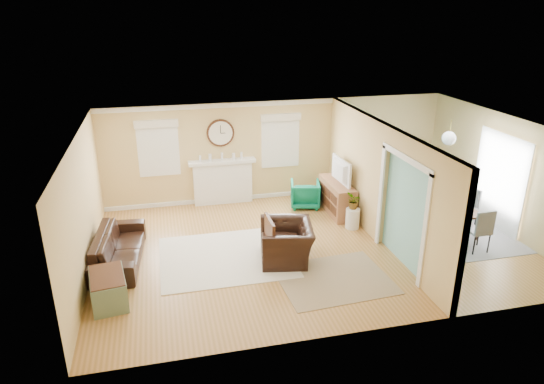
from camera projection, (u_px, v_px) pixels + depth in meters
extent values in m
plane|color=olive|center=(311.00, 246.00, 10.45)|extent=(9.00, 9.00, 0.00)
cube|color=tan|center=(278.00, 150.00, 12.70)|extent=(9.00, 0.02, 2.60)
cube|color=tan|center=(375.00, 259.00, 7.25)|extent=(9.00, 0.02, 2.60)
cube|color=tan|center=(82.00, 209.00, 9.01)|extent=(0.02, 6.00, 2.60)
cube|color=tan|center=(503.00, 173.00, 10.94)|extent=(0.02, 6.00, 2.60)
cube|color=white|center=(315.00, 128.00, 9.51)|extent=(9.00, 6.00, 0.02)
cube|color=tan|center=(355.00, 164.00, 11.57)|extent=(0.12, 3.20, 2.60)
cube|color=tan|center=(446.00, 234.00, 8.03)|extent=(0.12, 1.00, 2.60)
cube|color=tan|center=(411.00, 148.00, 8.90)|extent=(0.12, 1.80, 0.40)
cube|color=white|center=(381.00, 196.00, 10.18)|extent=(0.04, 0.12, 2.20)
cube|color=white|center=(425.00, 233.00, 8.54)|extent=(0.04, 0.12, 2.20)
cube|color=white|center=(406.00, 158.00, 8.96)|extent=(0.04, 1.92, 0.12)
cube|color=#82C3C4|center=(383.00, 183.00, 10.31)|extent=(0.02, 6.00, 2.60)
cube|color=white|center=(223.00, 183.00, 12.54)|extent=(1.50, 0.24, 1.10)
cube|color=white|center=(222.00, 162.00, 12.30)|extent=(1.70, 0.30, 0.08)
cube|color=black|center=(222.00, 183.00, 12.65)|extent=(0.85, 0.02, 0.75)
cube|color=gold|center=(223.00, 188.00, 12.58)|extent=(0.85, 0.02, 0.62)
cylinder|color=#4A2612|center=(220.00, 133.00, 12.15)|extent=(0.70, 0.06, 0.70)
cylinder|color=silver|center=(221.00, 133.00, 12.12)|extent=(0.60, 0.01, 0.60)
cube|color=black|center=(220.00, 129.00, 12.08)|extent=(0.02, 0.01, 0.20)
cube|color=black|center=(223.00, 133.00, 12.13)|extent=(0.12, 0.01, 0.02)
cube|color=white|center=(158.00, 148.00, 11.94)|extent=(0.90, 0.03, 1.30)
cube|color=white|center=(158.00, 149.00, 11.91)|extent=(1.00, 0.04, 1.40)
cube|color=silver|center=(156.00, 124.00, 11.65)|extent=(1.05, 0.10, 0.18)
cube|color=white|center=(280.00, 141.00, 12.60)|extent=(0.90, 0.03, 1.30)
cube|color=white|center=(280.00, 141.00, 12.58)|extent=(1.00, 0.04, 1.40)
cube|color=silver|center=(281.00, 117.00, 12.31)|extent=(1.05, 0.10, 0.18)
cube|color=white|center=(500.00, 181.00, 11.01)|extent=(0.03, 1.60, 2.10)
cube|color=white|center=(499.00, 182.00, 11.00)|extent=(0.03, 1.70, 2.20)
cylinder|color=gold|center=(450.00, 127.00, 10.21)|extent=(0.02, 0.02, 0.30)
sphere|color=white|center=(449.00, 138.00, 10.30)|extent=(0.30, 0.30, 0.30)
cube|color=silver|center=(226.00, 257.00, 9.97)|extent=(2.67, 2.32, 0.01)
cube|color=#997E5D|center=(334.00, 279.00, 9.17)|extent=(2.15, 1.80, 0.01)
cube|color=gray|center=(441.00, 227.00, 11.29)|extent=(2.57, 3.21, 0.01)
imported|color=black|center=(119.00, 247.00, 9.69)|extent=(1.03, 2.24, 0.64)
imported|color=black|center=(287.00, 242.00, 9.77)|extent=(1.22, 1.33, 0.76)
imported|color=#0A6550|center=(305.00, 194.00, 12.38)|extent=(0.87, 0.89, 0.67)
cube|color=slate|center=(108.00, 289.00, 8.37)|extent=(0.70, 1.01, 0.52)
cube|color=#4A2612|center=(107.00, 276.00, 8.27)|extent=(0.67, 0.96, 0.02)
cube|color=brown|center=(337.00, 198.00, 11.98)|extent=(0.48, 1.44, 0.80)
cube|color=#4A2612|center=(334.00, 199.00, 11.48)|extent=(0.01, 0.38, 0.22)
cube|color=#4A2612|center=(333.00, 210.00, 11.57)|extent=(0.01, 0.38, 0.22)
cube|color=#4A2612|center=(328.00, 193.00, 11.87)|extent=(0.01, 0.38, 0.22)
cube|color=#4A2612|center=(327.00, 203.00, 11.97)|extent=(0.01, 0.38, 0.22)
cube|color=#4A2612|center=(322.00, 187.00, 12.26)|extent=(0.01, 0.38, 0.22)
cube|color=#4A2612|center=(322.00, 197.00, 12.36)|extent=(0.01, 0.38, 0.22)
imported|color=black|center=(337.00, 171.00, 11.72)|extent=(0.18, 1.04, 0.60)
cylinder|color=white|center=(353.00, 218.00, 11.20)|extent=(0.32, 0.32, 0.48)
imported|color=#337F33|center=(354.00, 201.00, 11.04)|extent=(0.43, 0.45, 0.39)
imported|color=#4A2612|center=(443.00, 216.00, 11.18)|extent=(1.09, 1.81, 0.61)
cube|color=gray|center=(421.00, 194.00, 12.15)|extent=(0.45, 0.45, 0.05)
cube|color=gray|center=(422.00, 185.00, 12.07)|extent=(0.39, 0.11, 0.47)
cylinder|color=black|center=(421.00, 199.00, 12.43)|extent=(0.03, 0.03, 0.39)
cylinder|color=black|center=(430.00, 203.00, 12.15)|extent=(0.03, 0.03, 0.39)
cylinder|color=black|center=(411.00, 201.00, 12.31)|extent=(0.03, 0.03, 0.39)
cylinder|color=black|center=(419.00, 205.00, 12.04)|extent=(0.03, 0.03, 0.39)
cube|color=gray|center=(478.00, 231.00, 10.09)|extent=(0.43, 0.43, 0.05)
cube|color=gray|center=(480.00, 220.00, 10.00)|extent=(0.43, 0.05, 0.51)
cylinder|color=black|center=(474.00, 246.00, 9.98)|extent=(0.03, 0.03, 0.43)
cylinder|color=black|center=(464.00, 238.00, 10.29)|extent=(0.03, 0.03, 0.43)
cylinder|color=black|center=(489.00, 244.00, 10.06)|extent=(0.03, 0.03, 0.43)
cylinder|color=black|center=(478.00, 237.00, 10.37)|extent=(0.03, 0.03, 0.43)
cube|color=white|center=(420.00, 213.00, 11.04)|extent=(0.46, 0.46, 0.05)
cube|color=white|center=(421.00, 204.00, 10.96)|extent=(0.14, 0.38, 0.45)
cylinder|color=black|center=(409.00, 221.00, 11.18)|extent=(0.03, 0.03, 0.38)
cylinder|color=black|center=(419.00, 218.00, 11.31)|extent=(0.03, 0.03, 0.38)
cylinder|color=black|center=(418.00, 226.00, 10.93)|extent=(0.03, 0.03, 0.38)
cylinder|color=black|center=(429.00, 223.00, 11.05)|extent=(0.03, 0.03, 0.38)
cube|color=gray|center=(467.00, 208.00, 11.33)|extent=(0.48, 0.48, 0.05)
cube|color=gray|center=(469.00, 199.00, 11.24)|extent=(0.16, 0.38, 0.46)
cylinder|color=black|center=(476.00, 218.00, 11.35)|extent=(0.03, 0.03, 0.38)
cylinder|color=black|center=(467.00, 220.00, 11.21)|extent=(0.03, 0.03, 0.38)
cylinder|color=black|center=(465.00, 213.00, 11.60)|extent=(0.03, 0.03, 0.38)
cylinder|color=black|center=(456.00, 216.00, 11.46)|extent=(0.03, 0.03, 0.38)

